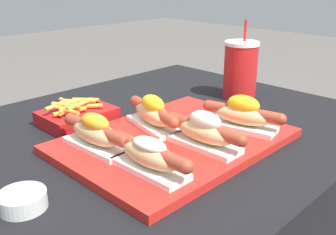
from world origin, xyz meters
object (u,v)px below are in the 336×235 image
Objects in this scene: hot_dog_2 at (243,114)px; hot_dog_4 at (153,113)px; hot_dog_1 at (205,131)px; sauce_bowl at (22,200)px; serving_tray at (175,141)px; hot_dog_0 at (149,155)px; drink_cup at (240,70)px; hot_dog_3 at (96,133)px; fries_basket at (77,115)px.

hot_dog_2 is 0.20m from hot_dog_4.
hot_dog_1 and hot_dog_4 have the same top height.
hot_dog_2 is 2.53× the size of sauce_bowl.
hot_dog_4 is at bearing 86.83° from serving_tray.
hot_dog_0 is 0.87× the size of drink_cup.
hot_dog_1 is at bearing -89.53° from hot_dog_4.
hot_dog_1 is 1.00× the size of hot_dog_3.
hot_dog_0 is at bearing -135.08° from hot_dog_4.
hot_dog_2 reaches higher than sauce_bowl.
serving_tray is 2.78× the size of fries_basket.
serving_tray is 2.41× the size of hot_dog_0.
serving_tray is 0.35m from sauce_bowl.
hot_dog_4 is 0.36m from sauce_bowl.
fries_basket reaches higher than serving_tray.
hot_dog_1 is at bearing -13.26° from sauce_bowl.
sauce_bowl is (-0.20, 0.08, -0.04)m from hot_dog_0.
serving_tray is 0.17m from hot_dog_0.
drink_cup is (0.38, 0.03, 0.03)m from hot_dog_4.
hot_dog_1 is at bearing -179.28° from hot_dog_2.
serving_tray is 2.10× the size of drink_cup.
hot_dog_1 reaches higher than serving_tray.
hot_dog_1 reaches higher than sauce_bowl.
hot_dog_1 is at bearing -154.76° from drink_cup.
hot_dog_2 reaches higher than hot_dog_1.
hot_dog_3 reaches higher than serving_tray.
drink_cup is (0.52, 0.17, 0.03)m from hot_dog_0.
fries_basket is at bearing 113.39° from hot_dog_4.
hot_dog_3 is at bearing -177.36° from drink_cup.
hot_dog_2 is at bearing 0.72° from hot_dog_1.
hot_dog_0 is 2.58× the size of sauce_bowl.
hot_dog_4 is (-0.00, 0.15, 0.00)m from hot_dog_1.
hot_dog_0 is 0.22m from sauce_bowl.
drink_cup is 1.32× the size of fries_basket.
hot_dog_4 is at bearing 90.47° from hot_dog_1.
hot_dog_3 is 1.02× the size of hot_dog_4.
drink_cup reaches higher than serving_tray.
hot_dog_0 is at bearing 178.72° from hot_dog_1.
hot_dog_2 reaches higher than hot_dog_0.
hot_dog_2 is 1.13× the size of fries_basket.
drink_cup is at bearing 18.31° from hot_dog_0.
drink_cup is at bearing 14.40° from serving_tray.
hot_dog_1 is 1.02× the size of hot_dog_2.
sauce_bowl is at bearing 166.74° from hot_dog_1.
hot_dog_2 is (0.14, -0.08, 0.04)m from serving_tray.
fries_basket is (0.27, 0.26, 0.01)m from sauce_bowl.
hot_dog_4 is at bearing 10.94° from sauce_bowl.
hot_dog_4 is at bearing 132.55° from hot_dog_2.
hot_dog_3 reaches higher than sauce_bowl.
serving_tray is 2.41× the size of hot_dog_1.
drink_cup is 0.49m from fries_basket.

